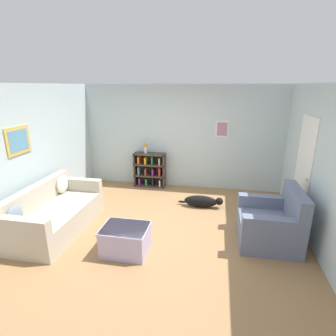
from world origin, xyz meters
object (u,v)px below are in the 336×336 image
at_px(dog, 202,201).
at_px(vase, 146,148).
at_px(bookshelf, 150,170).
at_px(recliner_chair, 272,224).
at_px(couch, 54,214).
at_px(coffee_table, 126,239).

xyz_separation_m(dog, vase, (-1.54, 1.02, 0.91)).
height_order(bookshelf, vase, vase).
relative_size(bookshelf, recliner_chair, 0.86).
relative_size(recliner_chair, dog, 1.05).
xyz_separation_m(couch, coffee_table, (1.52, -0.43, -0.07)).
bearing_deg(coffee_table, recliner_chair, 17.82).
relative_size(couch, recliner_chair, 1.85).
xyz_separation_m(couch, bookshelf, (1.17, 2.49, 0.13)).
height_order(bookshelf, dog, bookshelf).
relative_size(bookshelf, dog, 0.90).
bearing_deg(couch, recliner_chair, 4.70).
bearing_deg(dog, vase, 146.39).
xyz_separation_m(bookshelf, coffee_table, (0.35, -2.92, -0.20)).
distance_m(coffee_table, dog, 2.17).
bearing_deg(couch, coffee_table, -15.84).
xyz_separation_m(recliner_chair, dog, (-1.23, 1.13, -0.21)).
xyz_separation_m(recliner_chair, vase, (-2.78, 2.15, 0.70)).
relative_size(recliner_chair, vase, 3.94).
height_order(coffee_table, vase, vase).
xyz_separation_m(bookshelf, recliner_chair, (2.68, -2.17, -0.10)).
bearing_deg(recliner_chair, dog, 137.60).
bearing_deg(vase, couch, -113.46).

